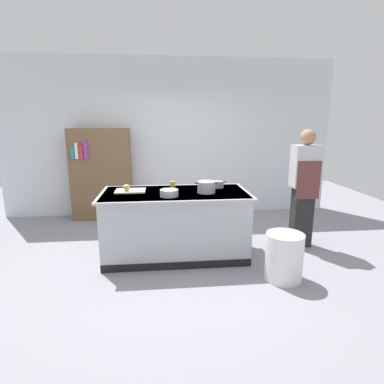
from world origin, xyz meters
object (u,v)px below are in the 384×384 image
object	(u,v)px
juice_cup	(173,185)
bookshelf	(101,175)
sauce_pan	(218,184)
stock_pot	(206,187)
trash_bin	(284,257)
onion	(126,188)
mixing_bowl	(169,193)
person_chef	(304,186)

from	to	relation	value
juice_cup	bookshelf	bearing A→B (deg)	129.20
sauce_pan	bookshelf	distance (m)	2.48
stock_pot	trash_bin	bearing A→B (deg)	-42.20
onion	mixing_bowl	xyz separation A→B (m)	(0.56, -0.28, -0.02)
trash_bin	person_chef	xyz separation A→B (m)	(0.64, 0.96, 0.63)
sauce_pan	person_chef	xyz separation A→B (m)	(1.24, -0.09, -0.03)
juice_cup	bookshelf	size ratio (longest dim) A/B	0.06
onion	mixing_bowl	world-z (taller)	onion
onion	sauce_pan	world-z (taller)	onion
bookshelf	onion	bearing A→B (deg)	-69.55
juice_cup	onion	bearing A→B (deg)	-163.48
juice_cup	person_chef	world-z (taller)	person_chef
trash_bin	person_chef	world-z (taller)	person_chef
trash_bin	bookshelf	world-z (taller)	bookshelf
trash_bin	person_chef	size ratio (longest dim) A/B	0.33
stock_pot	bookshelf	distance (m)	2.54
person_chef	stock_pot	bearing A→B (deg)	110.93
onion	sauce_pan	xyz separation A→B (m)	(1.27, 0.18, -0.02)
mixing_bowl	onion	bearing A→B (deg)	153.79
onion	sauce_pan	distance (m)	1.28
mixing_bowl	bookshelf	xyz separation A→B (m)	(-1.21, 2.02, -0.09)
sauce_pan	juice_cup	world-z (taller)	juice_cup
mixing_bowl	trash_bin	bearing A→B (deg)	-24.08
person_chef	bookshelf	size ratio (longest dim) A/B	1.01
sauce_pan	trash_bin	xyz separation A→B (m)	(0.60, -1.04, -0.67)
sauce_pan	trash_bin	bearing A→B (deg)	-59.93
mixing_bowl	bookshelf	bearing A→B (deg)	120.90
mixing_bowl	sauce_pan	bearing A→B (deg)	32.56
juice_cup	person_chef	bearing A→B (deg)	-2.78
onion	trash_bin	distance (m)	2.17
onion	juice_cup	xyz separation A→B (m)	(0.62, 0.18, -0.02)
mixing_bowl	person_chef	xyz separation A→B (m)	(1.96, 0.37, -0.03)
mixing_bowl	juice_cup	bearing A→B (deg)	82.07
onion	sauce_pan	size ratio (longest dim) A/B	0.41
onion	sauce_pan	bearing A→B (deg)	8.00
onion	bookshelf	bearing A→B (deg)	110.45
onion	stock_pot	bearing A→B (deg)	-6.62
sauce_pan	trash_bin	world-z (taller)	sauce_pan
sauce_pan	bookshelf	world-z (taller)	bookshelf
mixing_bowl	person_chef	world-z (taller)	person_chef
trash_bin	stock_pot	bearing A→B (deg)	137.80
onion	person_chef	size ratio (longest dim) A/B	0.05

